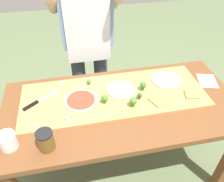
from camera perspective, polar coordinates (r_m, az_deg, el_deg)
name	(u,v)px	position (r m, az deg, el deg)	size (l,w,h in m)	color
ground_plane	(119,166)	(2.12, 1.87, -18.22)	(8.00, 8.00, 0.00)	#60704C
prep_table	(121,114)	(1.61, 2.35, -5.86)	(1.59, 0.78, 0.75)	brown
cutting_board	(114,95)	(1.58, 0.55, -1.11)	(1.26, 0.47, 0.02)	tan
chefs_knife	(36,103)	(1.58, -18.47, -2.77)	(0.23, 0.18, 0.02)	#B7BABF
pizza_whole_tomato_red	(81,100)	(1.53, -7.80, -2.31)	(0.23, 0.23, 0.02)	beige
pizza_whole_cheese_artichoke	(166,80)	(1.74, 13.45, 2.80)	(0.22, 0.22, 0.02)	beige
pizza_whole_white_garlic	(121,90)	(1.60, 2.24, 0.35)	(0.20, 0.20, 0.02)	beige
pizza_slice_far_right	(191,94)	(1.65, 19.30, -0.79)	(0.09, 0.09, 0.01)	#899E4C
pizza_slice_center	(159,100)	(1.55, 11.60, -2.22)	(0.11, 0.11, 0.01)	#899E4C
broccoli_floret_back_left	(105,98)	(1.48, -1.82, -1.84)	(0.05, 0.05, 0.07)	#487A23
broccoli_floret_back_right	(89,82)	(1.65, -5.79, 2.36)	(0.03, 0.03, 0.04)	#487A23
broccoli_floret_center_left	(133,101)	(1.46, 5.34, -2.63)	(0.05, 0.05, 0.07)	#487A23
broccoli_floret_front_mid	(143,85)	(1.60, 7.81, 1.43)	(0.05, 0.05, 0.07)	#3F7220
broccoli_floret_back_mid	(140,96)	(1.53, 6.93, -1.20)	(0.03, 0.03, 0.05)	#2C5915
cheese_crumble_a	(63,83)	(1.69, -12.30, 1.98)	(0.02, 0.02, 0.02)	silver
cheese_crumble_b	(37,126)	(1.42, -18.35, -8.33)	(0.02, 0.02, 0.02)	silver
cheese_crumble_c	(67,119)	(1.41, -11.30, -6.97)	(0.02, 0.02, 0.02)	white
flour_cup	(8,142)	(1.39, -24.65, -11.45)	(0.10, 0.10, 0.10)	white
sauce_jar	(46,140)	(1.30, -16.32, -11.81)	(0.09, 0.09, 0.12)	brown
recipe_note	(207,81)	(1.87, 22.79, 2.38)	(0.13, 0.17, 0.00)	white
cook_center	(87,32)	(1.88, -6.33, 14.46)	(0.54, 0.39, 1.67)	#333847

